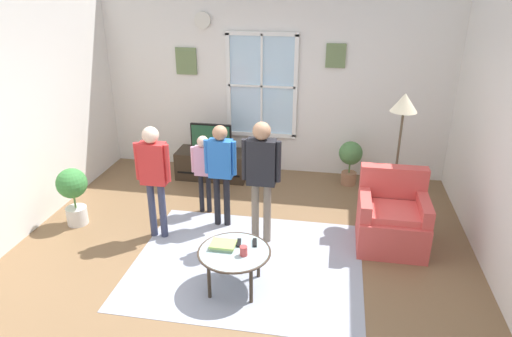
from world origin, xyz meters
TOP-DOWN VIEW (x-y plane):
  - ground_plane at (0.00, 0.00)m, footprint 5.81×5.95m
  - back_wall at (-0.01, 2.73)m, footprint 5.21×0.17m
  - area_rug at (0.12, 0.03)m, footprint 2.46×2.04m
  - tv_stand at (-0.86, 2.20)m, footprint 1.06×0.48m
  - television at (-0.86, 2.20)m, footprint 0.62×0.08m
  - armchair at (1.67, 0.72)m, footprint 0.76×0.74m
  - coffee_table at (0.07, -0.39)m, footprint 0.72×0.72m
  - book_stack at (-0.05, -0.34)m, footprint 0.25×0.19m
  - cup at (0.17, -0.44)m, footprint 0.07×0.07m
  - remote_near_books at (0.24, -0.22)m, footprint 0.07×0.15m
  - remote_near_cup at (0.09, -0.25)m, footprint 0.06×0.14m
  - person_blue_shirt at (-0.35, 0.81)m, footprint 0.39×0.18m
  - person_pink_shirt at (-0.66, 1.11)m, footprint 0.32×0.14m
  - person_red_shirt at (-1.04, 0.42)m, footprint 0.41×0.19m
  - person_black_shirt at (0.18, 0.52)m, footprint 0.44×0.20m
  - potted_plant_by_window at (1.21, 2.31)m, footprint 0.34×0.34m
  - potted_plant_corner at (-2.16, 0.51)m, footprint 0.37×0.37m
  - floor_lamp at (1.74, 1.41)m, footprint 0.32×0.32m

SIDE VIEW (x-z plane):
  - ground_plane at x=0.00m, z-range -0.02..0.00m
  - area_rug at x=0.12m, z-range 0.00..0.01m
  - tv_stand at x=-0.86m, z-range 0.00..0.42m
  - armchair at x=1.67m, z-range -0.11..0.76m
  - coffee_table at x=0.07m, z-range 0.18..0.61m
  - potted_plant_by_window at x=1.21m, z-range 0.09..0.75m
  - remote_near_books at x=0.24m, z-range 0.42..0.44m
  - remote_near_cup at x=0.09m, z-range 0.42..0.44m
  - book_stack at x=-0.05m, z-range 0.42..0.47m
  - potted_plant_corner at x=-2.16m, z-range 0.09..0.83m
  - cup at x=0.17m, z-range 0.42..0.52m
  - television at x=-0.86m, z-range 0.44..0.87m
  - person_pink_shirt at x=-0.66m, z-range 0.13..1.19m
  - person_blue_shirt at x=-0.35m, z-range 0.16..1.47m
  - person_red_shirt at x=-1.04m, z-range 0.17..1.55m
  - person_black_shirt at x=0.18m, z-range 0.19..1.65m
  - floor_lamp at x=1.74m, z-range 0.54..2.17m
  - back_wall at x=-0.01m, z-range 0.00..2.89m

